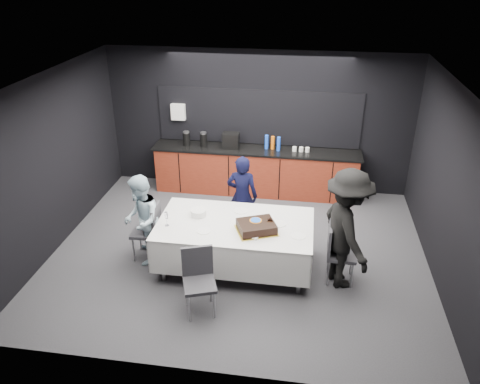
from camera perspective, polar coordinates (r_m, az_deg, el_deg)
name	(u,v)px	position (r m, az deg, el deg)	size (l,w,h in m)	color
ground	(239,252)	(7.74, -0.11, -7.27)	(6.00, 6.00, 0.00)	#3D3D42
room_shell	(239,146)	(6.86, -0.13, 5.64)	(6.04, 5.04, 2.82)	white
kitchenette	(255,167)	(9.40, 1.84, 3.05)	(4.10, 0.64, 2.05)	maroon
party_table	(235,231)	(7.06, -0.61, -4.79)	(2.32, 1.32, 0.78)	#99999E
cake_assembly	(257,227)	(6.77, 2.03, -4.25)	(0.69, 0.64, 0.17)	gold
plate_stack	(198,213)	(7.19, -5.10, -2.51)	(0.24, 0.24, 0.10)	white
loose_plate_near	(204,231)	(6.81, -4.44, -4.74)	(0.21, 0.21, 0.01)	white
loose_plate_right_a	(279,224)	(6.99, 4.76, -3.87)	(0.22, 0.22, 0.01)	white
loose_plate_right_b	(298,236)	(6.73, 7.13, -5.35)	(0.21, 0.21, 0.01)	white
loose_plate_far	(241,211)	(7.31, 0.09, -2.29)	(0.22, 0.22, 0.01)	white
fork_pile	(253,237)	(6.64, 1.57, -5.48)	(0.16, 0.10, 0.03)	white
champagne_flute	(166,216)	(6.93, -8.98, -2.92)	(0.06, 0.06, 0.22)	white
chair_left	(150,228)	(7.48, -10.88, -4.29)	(0.43, 0.43, 0.92)	#323237
chair_right	(336,249)	(6.99, 11.66, -6.81)	(0.43, 0.43, 0.92)	#323237
chair_near	(199,276)	(6.36, -5.06, -10.13)	(0.54, 0.54, 0.92)	#323237
person_center	(242,196)	(7.87, 0.27, -0.51)	(0.53, 0.35, 1.45)	black
person_left	(141,220)	(7.33, -11.93, -3.37)	(0.70, 0.55, 1.45)	#ACC9D8
person_right	(346,230)	(6.75, 12.83, -4.49)	(1.17, 0.67, 1.82)	black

